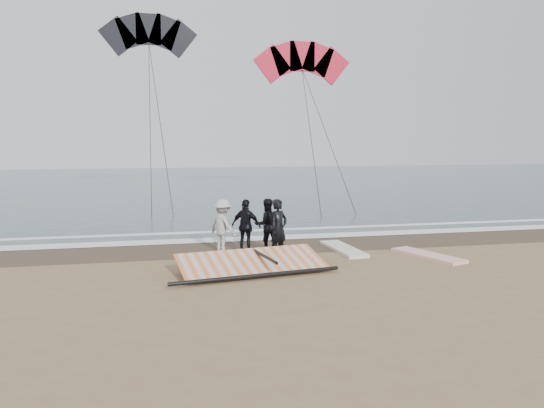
{
  "coord_description": "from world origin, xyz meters",
  "views": [
    {
      "loc": [
        -4.67,
        -12.58,
        3.47
      ],
      "look_at": [
        -1.2,
        3.0,
        1.6
      ],
      "focal_mm": 35.0,
      "sensor_mm": 36.0,
      "label": 1
    }
  ],
  "objects_px": {
    "man_main": "(279,228)",
    "board_white": "(428,255)",
    "board_cream": "(343,249)",
    "sail_rig": "(249,264)"
  },
  "relations": [
    {
      "from": "man_main",
      "to": "sail_rig",
      "type": "xyz_separation_m",
      "value": [
        -1.19,
        -1.53,
        -0.69
      ]
    },
    {
      "from": "man_main",
      "to": "board_white",
      "type": "distance_m",
      "value": 4.61
    },
    {
      "from": "man_main",
      "to": "board_white",
      "type": "relative_size",
      "value": 0.73
    },
    {
      "from": "board_cream",
      "to": "sail_rig",
      "type": "relative_size",
      "value": 0.56
    },
    {
      "from": "man_main",
      "to": "board_white",
      "type": "xyz_separation_m",
      "value": [
        4.43,
        -0.95,
        -0.84
      ]
    },
    {
      "from": "board_cream",
      "to": "sail_rig",
      "type": "bearing_deg",
      "value": -151.77
    },
    {
      "from": "board_white",
      "to": "sail_rig",
      "type": "height_order",
      "value": "sail_rig"
    },
    {
      "from": "sail_rig",
      "to": "man_main",
      "type": "bearing_deg",
      "value": 52.21
    },
    {
      "from": "board_cream",
      "to": "sail_rig",
      "type": "distance_m",
      "value": 4.03
    },
    {
      "from": "man_main",
      "to": "sail_rig",
      "type": "bearing_deg",
      "value": -161.65
    }
  ]
}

